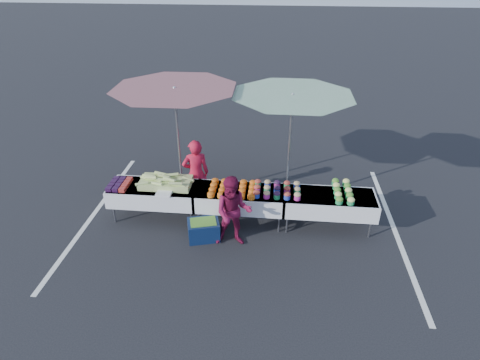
# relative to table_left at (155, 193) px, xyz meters

# --- Properties ---
(ground) EXTENTS (80.00, 80.00, 0.00)m
(ground) POSITION_rel_table_left_xyz_m (1.80, 0.00, -0.58)
(ground) COLOR black
(stripe_left) EXTENTS (0.10, 5.00, 0.00)m
(stripe_left) POSITION_rel_table_left_xyz_m (-1.40, 0.00, -0.58)
(stripe_left) COLOR silver
(stripe_left) RESTS_ON ground
(stripe_right) EXTENTS (0.10, 5.00, 0.00)m
(stripe_right) POSITION_rel_table_left_xyz_m (5.00, 0.00, -0.58)
(stripe_right) COLOR silver
(stripe_right) RESTS_ON ground
(table_left) EXTENTS (1.86, 0.81, 0.75)m
(table_left) POSITION_rel_table_left_xyz_m (0.00, 0.00, 0.00)
(table_left) COLOR white
(table_left) RESTS_ON ground
(table_center) EXTENTS (1.86, 0.81, 0.75)m
(table_center) POSITION_rel_table_left_xyz_m (1.80, 0.00, 0.00)
(table_center) COLOR white
(table_center) RESTS_ON ground
(table_right) EXTENTS (1.86, 0.81, 0.75)m
(table_right) POSITION_rel_table_left_xyz_m (3.60, 0.00, 0.00)
(table_right) COLOR white
(table_right) RESTS_ON ground
(berry_punnets) EXTENTS (0.40, 0.54, 0.08)m
(berry_punnets) POSITION_rel_table_left_xyz_m (-0.71, -0.06, 0.21)
(berry_punnets) COLOR black
(berry_punnets) RESTS_ON table_left
(corn_pile) EXTENTS (1.16, 0.57, 0.26)m
(corn_pile) POSITION_rel_table_left_xyz_m (0.24, 0.04, 0.26)
(corn_pile) COLOR #9AC062
(corn_pile) RESTS_ON table_left
(plastic_bags) EXTENTS (0.30, 0.25, 0.05)m
(plastic_bags) POSITION_rel_table_left_xyz_m (0.30, -0.30, 0.19)
(plastic_bags) COLOR white
(plastic_bags) RESTS_ON table_left
(carrot_bowls) EXTENTS (0.95, 0.69, 0.11)m
(carrot_bowls) POSITION_rel_table_left_xyz_m (1.65, -0.01, 0.22)
(carrot_bowls) COLOR orange
(carrot_bowls) RESTS_ON table_center
(potato_cups) EXTENTS (0.94, 0.58, 0.16)m
(potato_cups) POSITION_rel_table_left_xyz_m (2.55, 0.00, 0.25)
(potato_cups) COLOR #253CAE
(potato_cups) RESTS_ON table_right
(bean_baskets) EXTENTS (0.36, 0.86, 0.15)m
(bean_baskets) POSITION_rel_table_left_xyz_m (3.86, 0.08, 0.24)
(bean_baskets) COLOR #238D4B
(bean_baskets) RESTS_ON table_right
(vendor) EXTENTS (0.66, 0.54, 1.58)m
(vendor) POSITION_rel_table_left_xyz_m (0.78, 0.55, 0.21)
(vendor) COLOR red
(vendor) RESTS_ON ground
(customer) EXTENTS (0.75, 0.60, 1.46)m
(customer) POSITION_rel_table_left_xyz_m (1.75, -0.75, 0.15)
(customer) COLOR maroon
(customer) RESTS_ON ground
(umbrella_left) EXTENTS (3.36, 3.36, 2.65)m
(umbrella_left) POSITION_rel_table_left_xyz_m (0.41, 0.73, 1.82)
(umbrella_left) COLOR black
(umbrella_left) RESTS_ON ground
(umbrella_right) EXTENTS (3.29, 3.29, 2.57)m
(umbrella_right) POSITION_rel_table_left_xyz_m (2.77, 0.80, 1.75)
(umbrella_right) COLOR black
(umbrella_right) RESTS_ON ground
(storage_bin) EXTENTS (0.70, 0.59, 0.40)m
(storage_bin) POSITION_rel_table_left_xyz_m (1.14, -0.65, -0.38)
(storage_bin) COLOR #0D1F44
(storage_bin) RESTS_ON ground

